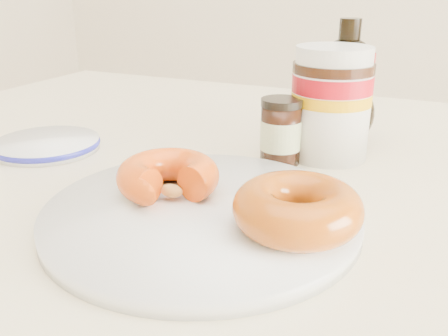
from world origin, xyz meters
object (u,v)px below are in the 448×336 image
at_px(donut_whole, 297,208).
at_px(dark_jar, 281,132).
at_px(syrup_bottle, 346,82).
at_px(blue_rim_saucer, 47,144).
at_px(dining_table, 320,244).
at_px(plate, 201,213).
at_px(donut_bitten, 168,176).
at_px(nutella_jar, 331,99).

relative_size(donut_whole, dark_jar, 1.37).
height_order(syrup_bottle, blue_rim_saucer, syrup_bottle).
xyz_separation_m(donut_whole, syrup_bottle, (-0.03, 0.30, 0.05)).
relative_size(dining_table, plate, 4.83).
bearing_deg(dark_jar, donut_whole, -67.56).
relative_size(donut_bitten, nutella_jar, 0.73).
bearing_deg(donut_whole, nutella_jar, 97.21).
height_order(dining_table, syrup_bottle, syrup_bottle).
height_order(donut_whole, nutella_jar, nutella_jar).
bearing_deg(dining_table, donut_whole, -85.23).
relative_size(donut_bitten, donut_whole, 0.92).
height_order(donut_whole, dark_jar, dark_jar).
distance_m(plate, blue_rim_saucer, 0.29).
bearing_deg(plate, syrup_bottle, 77.81).
xyz_separation_m(dark_jar, blue_rim_saucer, (-0.29, -0.08, -0.03)).
bearing_deg(dining_table, blue_rim_saucer, -171.96).
bearing_deg(syrup_bottle, dining_table, -84.43).
bearing_deg(syrup_bottle, plate, -102.19).
height_order(plate, syrup_bottle, syrup_bottle).
distance_m(dining_table, donut_bitten, 0.21).
xyz_separation_m(dining_table, blue_rim_saucer, (-0.35, -0.05, 0.09)).
xyz_separation_m(nutella_jar, syrup_bottle, (0.00, 0.07, 0.01)).
xyz_separation_m(plate, blue_rim_saucer, (-0.28, 0.10, -0.00)).
bearing_deg(blue_rim_saucer, donut_bitten, -19.59).
bearing_deg(dining_table, dark_jar, 154.29).
xyz_separation_m(donut_bitten, nutella_jar, (0.11, 0.21, 0.04)).
height_order(dining_table, dark_jar, dark_jar).
xyz_separation_m(donut_whole, nutella_jar, (-0.03, 0.23, 0.04)).
bearing_deg(donut_whole, plate, 176.53).
xyz_separation_m(dining_table, donut_whole, (0.01, -0.15, 0.12)).
bearing_deg(donut_bitten, nutella_jar, 76.15).
distance_m(nutella_jar, blue_rim_saucer, 0.37).
bearing_deg(plate, donut_bitten, 160.12).
bearing_deg(donut_bitten, syrup_bottle, 82.02).
height_order(donut_bitten, dark_jar, dark_jar).
xyz_separation_m(syrup_bottle, blue_rim_saucer, (-0.34, -0.20, -0.07)).
height_order(dining_table, blue_rim_saucer, blue_rim_saucer).
xyz_separation_m(dining_table, plate, (-0.08, -0.15, 0.09)).
xyz_separation_m(plate, dark_jar, (0.02, 0.18, 0.03)).
relative_size(dining_table, dark_jar, 17.75).
bearing_deg(dining_table, plate, -117.92).
height_order(plate, dark_jar, dark_jar).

